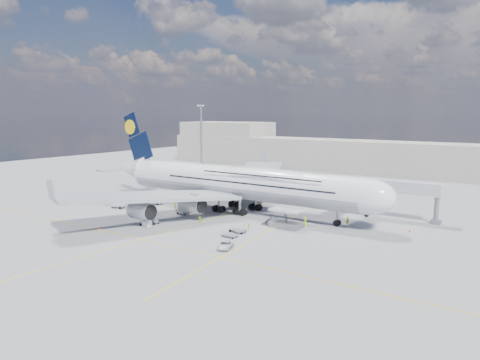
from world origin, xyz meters
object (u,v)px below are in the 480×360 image
Objects in this scene: dolly_row_a at (118,203)px; crew_van at (305,221)px; dolly_back at (155,200)px; catering_truck_outer at (256,181)px; light_mast at (201,141)px; baggage_tug at (146,223)px; airliner at (238,182)px; jet_bridge at (380,188)px; dolly_row_c at (152,219)px; catering_truck_inner at (261,186)px; cone_wing_right_inner at (176,210)px; cone_wing_left_outer at (244,193)px; crew_wing at (175,205)px; cone_wing_left_inner at (238,204)px; dolly_nose_far at (229,235)px; dolly_nose_near at (238,230)px; crew_nose at (348,221)px; cone_nose at (410,231)px; cargo_loader at (285,221)px; crew_tug at (200,220)px; cone_tail at (117,193)px; dolly_row_b at (183,210)px; crew_loader at (248,227)px; service_van at (225,245)px.

dolly_row_a is 46.23m from crew_van.
catering_truck_outer reaches higher than dolly_back.
baggage_tug is at bearing -60.05° from light_mast.
airliner reaches higher than jet_bridge.
catering_truck_outer is at bearing 96.50° from dolly_row_c.
cone_wing_right_inner is (-2.07, -33.57, -1.47)m from catering_truck_inner.
crew_wing is at bearing -93.82° from cone_wing_left_outer.
dolly_nose_far is at bearing -57.41° from cone_wing_left_inner.
crew_nose reaches higher than dolly_nose_near.
cone_wing_left_inner is (-15.63, 21.94, -0.09)m from dolly_nose_near.
light_mast is at bearing 158.18° from cone_nose.
dolly_back is at bearing -65.26° from light_mast.
jet_bridge is 2.20× the size of cargo_loader.
cargo_loader is at bearing 39.82° from baggage_tug.
baggage_tug reaches higher than crew_tug.
crew_wing reaches higher than cone_wing_left_outer.
dolly_row_c is 1.60× the size of crew_van.
crew_nose reaches higher than dolly_nose_far.
cone_nose reaches higher than cone_wing_left_outer.
crew_tug is at bearing -69.43° from cone_wing_left_outer.
cargo_loader reaches higher than dolly_nose_far.
dolly_nose_near is 54.19m from cone_tail.
cone_wing_left_outer is at bearing 109.97° from dolly_row_b.
dolly_row_c is at bearing -71.15° from cone_wing_right_inner.
crew_loader is 2.50× the size of cone_wing_left_inner.
cone_tail is at bearing 147.50° from crew_nose.
dolly_nose_near is 2.47× the size of crew_tug.
jet_bridge is at bearing 77.05° from dolly_nose_near.
jet_bridge is 18.71m from crew_van.
cone_wing_left_outer is (-28.14, 46.01, -0.37)m from service_van.
cone_wing_left_inner is (3.21, 26.24, -0.73)m from dolly_row_c.
crew_van is at bearing 42.56° from baggage_tug.
dolly_row_a is at bearing -111.51° from cone_wing_left_outer.
dolly_nose_far is 19.24m from baggage_tug.
catering_truck_inner reaches higher than cone_wing_left_inner.
catering_truck_inner is (-39.23, 14.25, -5.08)m from jet_bridge.
cone_nose is (8.68, -7.36, -6.57)m from jet_bridge.
cone_wing_left_outer is at bearing 25.67° from crew_van.
cargo_loader is 71.72m from light_mast.
cone_nose is 53.37m from cone_wing_left_outer.
dolly_row_b reaches higher than baggage_tug.
dolly_nose_near is at bearing -122.15° from cargo_loader.
jet_bridge is at bearing -4.66° from catering_truck_inner.
catering_truck_inner is 56.96m from service_van.
dolly_back is 32.83m from catering_truck_inner.
jet_bridge is 72.03m from cone_tail.
dolly_nose_near is at bearing -22.94° from dolly_row_a.
crew_tug is at bearing -60.24° from catering_truck_inner.
cargo_loader is 2.29× the size of dolly_nose_near.
dolly_row_a is 6.30× the size of cone_wing_left_inner.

